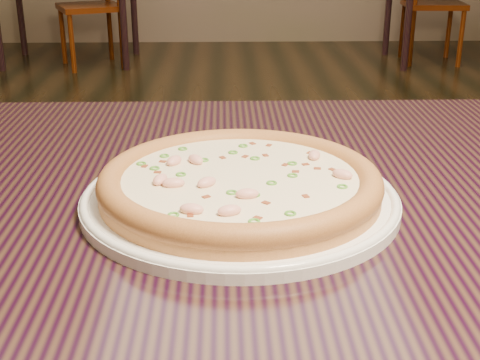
{
  "coord_description": "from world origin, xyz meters",
  "views": [
    {
      "loc": [
        -0.2,
        -1.5,
        1.05
      ],
      "look_at": [
        -0.18,
        -0.81,
        0.78
      ],
      "focal_mm": 50.0,
      "sensor_mm": 36.0,
      "label": 1
    }
  ],
  "objects_px": {
    "hero_table": "(335,260)",
    "pizza": "(240,183)",
    "plate": "(240,198)",
    "chair_c": "(426,3)",
    "chair_b": "(97,5)"
  },
  "relations": [
    {
      "from": "chair_b",
      "to": "chair_c",
      "type": "height_order",
      "value": "same"
    },
    {
      "from": "chair_b",
      "to": "pizza",
      "type": "bearing_deg",
      "value": -77.82
    },
    {
      "from": "pizza",
      "to": "chair_c",
      "type": "distance_m",
      "value": 4.67
    },
    {
      "from": "hero_table",
      "to": "plate",
      "type": "distance_m",
      "value": 0.17
    },
    {
      "from": "hero_table",
      "to": "chair_c",
      "type": "height_order",
      "value": "chair_c"
    },
    {
      "from": "hero_table",
      "to": "pizza",
      "type": "relative_size",
      "value": 3.82
    },
    {
      "from": "chair_c",
      "to": "hero_table",
      "type": "bearing_deg",
      "value": -107.68
    },
    {
      "from": "plate",
      "to": "chair_c",
      "type": "xyz_separation_m",
      "value": [
        1.51,
        4.4,
        -0.32
      ]
    },
    {
      "from": "hero_table",
      "to": "pizza",
      "type": "distance_m",
      "value": 0.18
    },
    {
      "from": "pizza",
      "to": "chair_c",
      "type": "relative_size",
      "value": 0.33
    },
    {
      "from": "plate",
      "to": "chair_b",
      "type": "height_order",
      "value": "chair_b"
    },
    {
      "from": "chair_b",
      "to": "plate",
      "type": "bearing_deg",
      "value": -77.82
    },
    {
      "from": "chair_c",
      "to": "pizza",
      "type": "bearing_deg",
      "value": -108.9
    },
    {
      "from": "hero_table",
      "to": "chair_c",
      "type": "relative_size",
      "value": 1.26
    },
    {
      "from": "plate",
      "to": "hero_table",
      "type": "bearing_deg",
      "value": 22.62
    }
  ]
}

